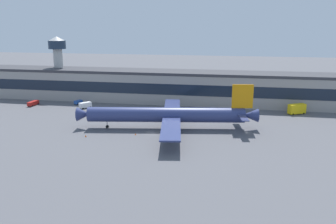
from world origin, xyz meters
The scene contains 11 objects.
ground_plane centered at (0.00, 0.00, 0.00)m, with size 600.00×600.00×0.00m, color #56565B.
terminal_building centered at (0.00, 48.95, 7.34)m, with size 192.38×16.42×14.64m.
airliner centered at (4.41, 6.13, 4.96)m, with size 62.90×54.42×15.80m.
control_tower centered at (-60.06, 52.20, 18.66)m, with size 8.44×8.44×29.74m.
crew_van centered at (-36.83, 29.63, 1.46)m, with size 4.85×5.50×2.55m.
belt_loader centered at (-62.03, 29.91, 1.15)m, with size 2.40×6.51×1.95m.
catering_truck centered at (51.95, 35.93, 2.29)m, with size 7.56×5.75×4.15m.
baggage_tug centered at (-43.04, 36.06, 1.09)m, with size 3.29×4.10×1.85m.
traffic_cone_0 centered at (-5.02, -3.08, 0.29)m, with size 0.46×0.46×0.57m, color #F2590C.
traffic_cone_1 centered at (9.23, -4.10, 0.33)m, with size 0.53×0.53×0.67m, color #F2590C.
traffic_cone_2 centered at (-20.34, -8.15, 0.34)m, with size 0.55×0.55×0.68m, color #F2590C.
Camera 1 is at (26.39, -110.54, 35.82)m, focal length 37.75 mm.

